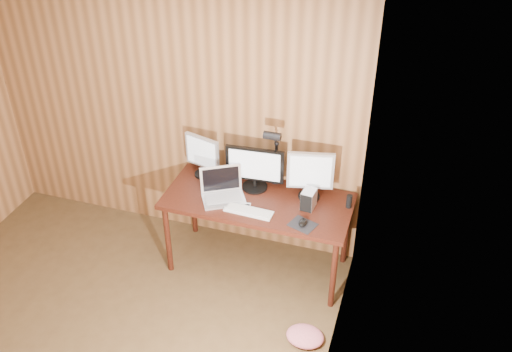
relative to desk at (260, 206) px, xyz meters
The scene contains 14 objects.
room_shell 2.04m from the desk, 118.65° to the right, with size 4.00×4.00×4.00m.
desk is the anchor object (origin of this frame).
monitor_center 0.35m from the desk, 131.71° to the left, with size 0.51×0.22×0.40m.
monitor_left 0.68m from the desk, 166.70° to the left, with size 0.34×0.16×0.39m.
monitor_right 0.55m from the desk, 12.33° to the left, with size 0.39×0.18×0.44m.
laptop 0.37m from the desk, 157.81° to the right, with size 0.44×0.41×0.25m.
keyboard 0.30m from the desk, 93.93° to the right, with size 0.41×0.14×0.02m.
mousepad 0.55m from the desk, 33.49° to the right, with size 0.20×0.17×0.00m, color black.
mouse 0.55m from the desk, 33.49° to the right, with size 0.07×0.11×0.04m, color black.
hard_drive 0.48m from the desk, ahead, with size 0.12×0.16×0.16m.
phone 0.26m from the desk, 103.47° to the right, with size 0.07×0.12×0.02m.
speaker 0.78m from the desk, ahead, with size 0.05×0.05×0.12m, color black.
desk_lamp 0.53m from the desk, 61.65° to the left, with size 0.14×0.20×0.62m.
fabric_pile 1.17m from the desk, 52.14° to the right, with size 0.30×0.25×0.10m, color #C8606F, non-canonical shape.
Camera 1 is at (2.10, -2.11, 3.61)m, focal length 40.00 mm.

